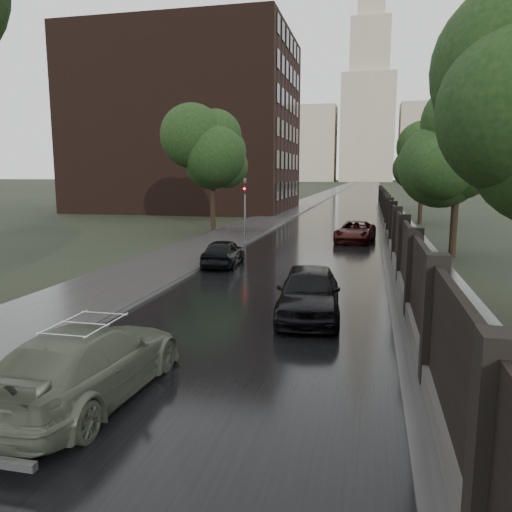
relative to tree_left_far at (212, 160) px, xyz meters
The scene contains 15 objects.
ground 31.49m from the tree_left_far, 75.07° to the right, with size 800.00×800.00×0.00m, color black.
road 160.29m from the tree_left_far, 87.14° to the left, with size 8.00×420.00×0.02m, color black.
sidewalk_left 160.10m from the tree_left_far, 89.28° to the left, with size 4.00×420.00×0.16m, color #2D2D2D.
verge_right 160.65m from the tree_left_far, 85.18° to the left, with size 3.00×420.00×0.08m, color #2D2D2D.
fence_right 13.44m from the tree_left_far, ahead, with size 0.45×75.72×2.70m.
tree_left_far is the anchor object (origin of this frame).
tree_right_b 17.45m from the tree_left_far, 27.30° to the right, with size 4.08×4.08×7.01m.
tree_right_c 18.45m from the tree_left_far, 32.83° to the left, with size 4.08×4.08×7.01m.
traffic_light 6.84m from the tree_left_far, 53.53° to the right, with size 0.16×0.32×4.00m.
brick_building 24.63m from the tree_left_far, 114.44° to the left, with size 24.00×18.00×20.00m, color black.
stalinist_tower 272.14m from the tree_left_far, 88.30° to the left, with size 92.00×30.00×159.00m.
volga_sedan 28.16m from the tree_left_far, 77.11° to the right, with size 2.01×4.96×1.44m, color #505645.
hatchback_left 14.69m from the tree_left_far, 70.26° to the right, with size 1.50×3.74×1.27m, color black.
car_right_near 23.21m from the tree_left_far, 65.07° to the right, with size 1.81×4.49×1.53m, color black.
car_right_far 11.84m from the tree_left_far, 17.27° to the right, with size 2.18×4.73×1.31m, color black.
Camera 1 is at (3.29, -5.09, 4.22)m, focal length 35.00 mm.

